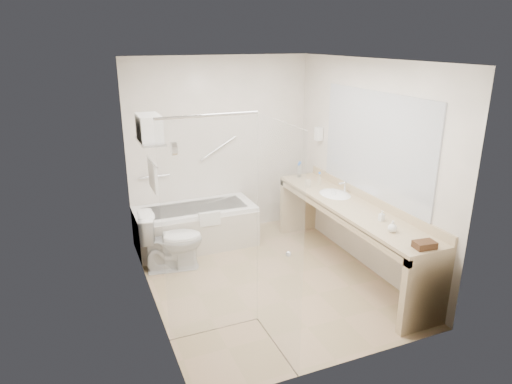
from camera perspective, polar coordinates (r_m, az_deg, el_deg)
name	(u,v)px	position (r m, az deg, el deg)	size (l,w,h in m)	color
floor	(266,279)	(5.50, 1.22, -10.86)	(3.20, 3.20, 0.00)	tan
ceiling	(267,60)	(4.78, 1.43, 16.16)	(2.60, 3.20, 0.10)	silver
wall_back	(221,148)	(6.44, -4.46, 5.55)	(2.60, 0.10, 2.50)	silver
wall_front	(348,234)	(3.68, 11.45, -5.11)	(2.60, 0.10, 2.50)	silver
wall_left	(147,193)	(4.65, -13.50, -0.16)	(0.10, 3.20, 2.50)	silver
wall_right	(366,166)	(5.63, 13.53, 3.13)	(0.10, 3.20, 2.50)	silver
bathtub	(196,226)	(6.28, -7.53, -4.28)	(1.60, 0.73, 0.59)	white
grab_bar_short	(155,176)	(6.26, -12.55, 1.92)	(0.03, 0.03, 0.40)	silver
grab_bar_long	(218,149)	(6.39, -4.77, 5.43)	(0.03, 0.03, 0.60)	silver
shower_enclosure	(243,235)	(4.04, -1.61, -5.40)	(0.96, 0.91, 2.11)	silver
towel_shelf	(150,136)	(4.88, -13.13, 6.88)	(0.24, 0.55, 0.81)	silver
vanity_counter	(350,221)	(5.56, 11.64, -3.59)	(0.55, 2.70, 0.95)	tan
sink	(335,196)	(5.82, 9.83, -0.54)	(0.40, 0.52, 0.14)	white
faucet	(345,187)	(5.86, 11.09, 0.65)	(0.03, 0.03, 0.14)	silver
mirror	(375,145)	(5.44, 14.60, 5.76)	(0.02, 2.00, 1.20)	#AFB4BC
hairdryer_unit	(319,134)	(6.41, 7.83, 7.20)	(0.08, 0.10, 0.18)	silver
toilet	(171,241)	(5.67, -10.53, -6.00)	(0.42, 0.76, 0.74)	white
amenity_basket	(425,245)	(4.56, 20.33, -6.20)	(0.20, 0.13, 0.07)	#4A2C1A
soap_bottle_a	(381,218)	(5.08, 15.41, -3.20)	(0.05, 0.12, 0.05)	silver
soap_bottle_b	(393,228)	(4.82, 16.70, -4.28)	(0.09, 0.12, 0.09)	silver
water_bottle_left	(300,170)	(6.45, 5.46, 2.78)	(0.07, 0.07, 0.22)	silver
water_bottle_mid	(299,171)	(6.45, 5.36, 2.66)	(0.06, 0.06, 0.19)	silver
water_bottle_right	(319,179)	(6.13, 7.93, 1.63)	(0.05, 0.05, 0.17)	silver
drinking_glass_near	(334,193)	(5.71, 9.72, -0.15)	(0.07, 0.07, 0.09)	silver
drinking_glass_far	(308,183)	(6.03, 6.54, 1.08)	(0.07, 0.07, 0.10)	silver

